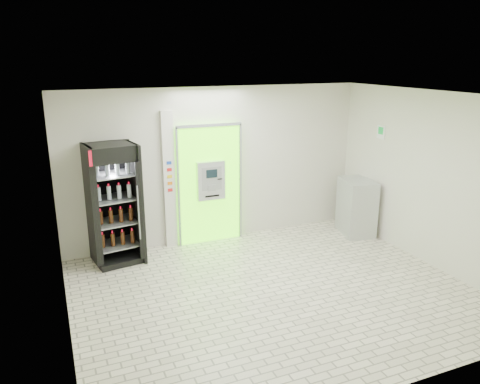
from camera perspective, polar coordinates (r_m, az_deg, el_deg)
ground at (r=7.48m, az=4.12°, el=-12.03°), size 6.00×6.00×0.00m
room_shell at (r=6.81m, az=4.43°, el=1.77°), size 6.00×6.00×6.00m
atm_assembly at (r=9.05m, az=-3.77°, el=1.06°), size 1.30×0.24×2.33m
pillar at (r=8.84m, az=-8.64°, el=1.40°), size 0.22×0.11×2.60m
beverage_cooler at (r=8.44m, az=-15.07°, el=-1.69°), size 0.90×0.85×2.12m
steel_cabinet at (r=9.88m, az=14.01°, el=-1.75°), size 0.76×0.96×1.13m
exit_sign at (r=9.53m, az=16.82°, el=7.01°), size 0.02×0.22×0.26m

